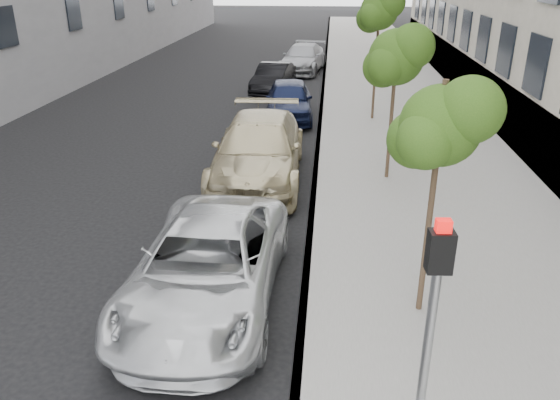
# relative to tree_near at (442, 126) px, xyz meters

# --- Properties ---
(ground) EXTENTS (160.00, 160.00, 0.00)m
(ground) POSITION_rel_tree_near_xyz_m (-3.23, -1.50, -3.44)
(ground) COLOR black
(ground) RESTS_ON ground
(sidewalk) EXTENTS (6.40, 72.00, 0.14)m
(sidewalk) POSITION_rel_tree_near_xyz_m (1.07, 22.50, -3.37)
(sidewalk) COLOR gray
(sidewalk) RESTS_ON ground
(curb) EXTENTS (0.15, 72.00, 0.14)m
(curb) POSITION_rel_tree_near_xyz_m (-2.05, 22.50, -3.37)
(curb) COLOR #9E9B93
(curb) RESTS_ON ground
(tree_near) EXTENTS (1.63, 1.43, 4.11)m
(tree_near) POSITION_rel_tree_near_xyz_m (0.00, 0.00, 0.00)
(tree_near) COLOR #38281C
(tree_near) RESTS_ON sidewalk
(tree_mid) EXTENTS (1.78, 1.58, 4.22)m
(tree_mid) POSITION_rel_tree_near_xyz_m (0.00, 6.50, 0.04)
(tree_mid) COLOR #38281C
(tree_mid) RESTS_ON sidewalk
(tree_far) EXTENTS (1.73, 1.53, 4.87)m
(tree_far) POSITION_rel_tree_near_xyz_m (0.00, 13.00, 0.71)
(tree_far) COLOR #38281C
(tree_far) RESTS_ON sidewalk
(signal_pole) EXTENTS (0.25, 0.20, 3.41)m
(signal_pole) POSITION_rel_tree_near_xyz_m (-0.64, -3.61, -1.19)
(signal_pole) COLOR #939699
(signal_pole) RESTS_ON sidewalk
(minivan) EXTENTS (2.57, 5.45, 1.50)m
(minivan) POSITION_rel_tree_near_xyz_m (-3.79, 0.07, -2.69)
(minivan) COLOR silver
(minivan) RESTS_ON ground
(suv) EXTENTS (2.61, 6.08, 1.75)m
(suv) POSITION_rel_tree_near_xyz_m (-3.67, 6.39, -2.57)
(suv) COLOR tan
(suv) RESTS_ON ground
(sedan_blue) EXTENTS (2.12, 4.58, 1.52)m
(sedan_blue) POSITION_rel_tree_near_xyz_m (-3.33, 13.17, -2.68)
(sedan_blue) COLOR black
(sedan_blue) RESTS_ON ground
(sedan_black) EXTENTS (1.95, 4.23, 1.34)m
(sedan_black) POSITION_rel_tree_near_xyz_m (-4.46, 18.04, -2.77)
(sedan_black) COLOR black
(sedan_black) RESTS_ON ground
(sedan_rear) EXTENTS (2.79, 5.45, 1.51)m
(sedan_rear) POSITION_rel_tree_near_xyz_m (-3.33, 23.67, -2.69)
(sedan_rear) COLOR gray
(sedan_rear) RESTS_ON ground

